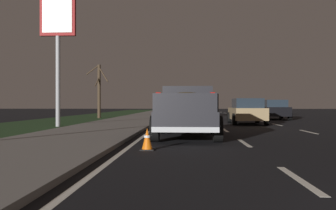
{
  "coord_description": "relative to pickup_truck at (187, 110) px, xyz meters",
  "views": [
    {
      "loc": [
        -2.8,
        3.55,
        1.2
      ],
      "look_at": [
        12.7,
        4.27,
        1.17
      ],
      "focal_mm": 41.72,
      "sensor_mm": 36.0,
      "label": 1
    }
  ],
  "objects": [
    {
      "name": "ground",
      "position": [
        15.59,
        -3.5,
        -0.98
      ],
      "size": [
        144.0,
        144.0,
        0.0
      ],
      "primitive_type": "plane",
      "color": "black"
    },
    {
      "name": "grass_verge",
      "position": [
        15.59,
        8.95,
        -0.98
      ],
      "size": [
        108.0,
        6.0,
        0.01
      ],
      "primitive_type": "cube",
      "color": "#1E3819",
      "rests_on": "ground"
    },
    {
      "name": "sedan_tan",
      "position": [
        9.51,
        -3.61,
        -0.2
      ],
      "size": [
        4.41,
        2.04,
        1.54
      ],
      "color": "#9E845B",
      "rests_on": "ground"
    },
    {
      "name": "gas_price_sign",
      "position": [
        6.36,
        6.92,
        4.33
      ],
      "size": [
        0.27,
        1.9,
        7.06
      ],
      "color": "#99999E",
      "rests_on": "ground"
    },
    {
      "name": "traffic_cone_near",
      "position": [
        -4.08,
        1.07,
        -0.7
      ],
      "size": [
        0.36,
        0.36,
        0.58
      ],
      "color": "black",
      "rests_on": "ground"
    },
    {
      "name": "pickup_truck",
      "position": [
        0.0,
        0.0,
        0.0
      ],
      "size": [
        5.47,
        2.38,
        1.87
      ],
      "color": "#232328",
      "rests_on": "ground"
    },
    {
      "name": "sidewalk_shoulder",
      "position": [
        15.59,
        3.95,
        -0.92
      ],
      "size": [
        108.0,
        4.0,
        0.12
      ],
      "primitive_type": "cube",
      "color": "slate",
      "rests_on": "ground"
    },
    {
      "name": "lane_markings",
      "position": [
        19.25,
        -0.49,
        -0.98
      ],
      "size": [
        109.11,
        7.04,
        0.01
      ],
      "color": "silver",
      "rests_on": "ground"
    },
    {
      "name": "sedan_black",
      "position": [
        17.02,
        -6.92,
        -0.2
      ],
      "size": [
        4.45,
        2.1,
        1.54
      ],
      "color": "black",
      "rests_on": "ground"
    },
    {
      "name": "bare_tree_far",
      "position": [
        19.11,
        7.57,
        1.47
      ],
      "size": [
        1.03,
        1.96,
        4.62
      ],
      "color": "#423323",
      "rests_on": "ground"
    }
  ]
}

